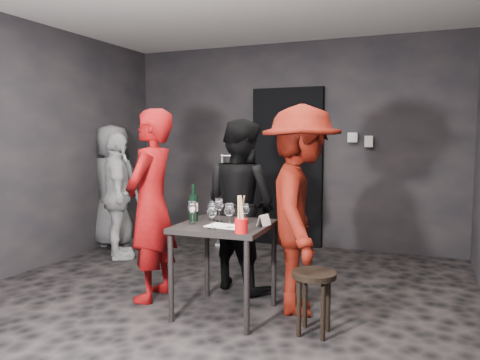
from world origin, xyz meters
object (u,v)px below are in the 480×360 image
at_px(bystander_cream, 117,195).
at_px(man_maroon, 301,195).
at_px(breadstick_cup, 241,215).
at_px(bystander_grey, 113,181).
at_px(stool, 314,285).
at_px(server_red, 151,192).
at_px(hand_truck, 233,227).
at_px(woman_black, 241,197).
at_px(wine_bottle, 193,207).
at_px(tasting_table, 225,236).

bearing_deg(bystander_cream, man_maroon, -149.44).
bearing_deg(breadstick_cup, bystander_grey, 143.88).
bearing_deg(bystander_grey, breadstick_cup, 144.32).
distance_m(man_maroon, breadstick_cup, 0.65).
distance_m(stool, bystander_grey, 3.60).
xyz_separation_m(server_red, bystander_grey, (-1.58, 1.52, -0.10)).
bearing_deg(breadstick_cup, man_maroon, 62.27).
distance_m(bystander_grey, breadstick_cup, 3.22).
xyz_separation_m(bystander_cream, breadstick_cup, (2.17, -1.41, 0.12)).
xyz_separation_m(hand_truck, woman_black, (0.80, -1.71, 0.66)).
relative_size(bystander_cream, wine_bottle, 4.88).
bearing_deg(stool, breadstick_cup, -163.09).
bearing_deg(hand_truck, wine_bottle, -93.05).
height_order(stool, breadstick_cup, breadstick_cup).
height_order(man_maroon, breadstick_cup, man_maroon).
relative_size(stool, bystander_grey, 0.27).
xyz_separation_m(stool, breadstick_cup, (-0.52, -0.16, 0.52)).
distance_m(stool, bystander_cream, 2.99).
height_order(hand_truck, tasting_table, hand_truck).
xyz_separation_m(wine_bottle, breadstick_cup, (0.56, -0.31, 0.01)).
xyz_separation_m(stool, woman_black, (-0.91, 0.81, 0.51)).
relative_size(tasting_table, breadstick_cup, 2.51).
distance_m(hand_truck, wine_bottle, 2.53).
bearing_deg(man_maroon, stool, -168.82).
bearing_deg(bystander_cream, breadstick_cup, -163.67).
bearing_deg(tasting_table, wine_bottle, 175.53).
bearing_deg(man_maroon, server_red, 81.91).
distance_m(woman_black, bystander_cream, 1.83).
xyz_separation_m(man_maroon, bystander_grey, (-2.90, 1.33, -0.11)).
relative_size(hand_truck, bystander_cream, 0.80).
bearing_deg(hand_truck, man_maroon, -72.73).
relative_size(hand_truck, woman_black, 0.70).
height_order(man_maroon, bystander_grey, man_maroon).
bearing_deg(breadstick_cup, bystander_cream, 146.88).
bearing_deg(breadstick_cup, tasting_table, 132.72).
distance_m(bystander_cream, bystander_grey, 0.66).
relative_size(server_red, man_maroon, 0.99).
distance_m(woman_black, wine_bottle, 0.68).
relative_size(woman_black, wine_bottle, 5.63).
relative_size(tasting_table, bystander_cream, 0.49).
relative_size(hand_truck, tasting_table, 1.63).
distance_m(wine_bottle, breadstick_cup, 0.64).
bearing_deg(woman_black, tasting_table, 123.01).
relative_size(hand_truck, man_maroon, 0.62).
distance_m(man_maroon, bystander_cream, 2.62).
bearing_deg(wine_bottle, bystander_cream, 145.45).
bearing_deg(stool, wine_bottle, 172.11).
bearing_deg(server_red, hand_truck, 179.04).
height_order(bystander_grey, wine_bottle, bystander_grey).
bearing_deg(bystander_grey, wine_bottle, 142.50).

